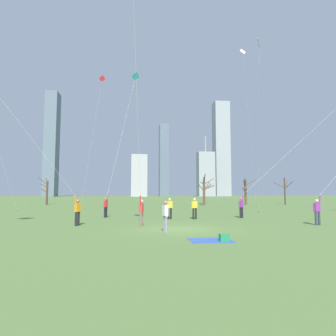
% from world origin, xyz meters
% --- Properties ---
extents(ground_plane, '(400.00, 400.00, 0.00)m').
position_xyz_m(ground_plane, '(0.00, 0.00, 0.00)').
color(ground_plane, '#5B7A3D').
extents(kite_flyer_far_back_teal, '(2.89, 4.32, 14.10)m').
position_xyz_m(kite_flyer_far_back_teal, '(-4.65, 8.59, 2.36)').
color(kite_flyer_far_back_teal, black).
rests_on(kite_flyer_far_back_teal, ground).
extents(kite_flyer_midfield_left_purple, '(1.49, 8.95, 17.44)m').
position_xyz_m(kite_flyer_midfield_left_purple, '(-2.41, -0.62, 5.06)').
color(kite_flyer_midfield_left_purple, '#726656').
rests_on(kite_flyer_midfield_left_purple, ground).
extents(kite_flyer_midfield_right_blue, '(6.44, 4.78, 10.61)m').
position_xyz_m(kite_flyer_midfield_right_blue, '(-7.26, 1.38, 2.84)').
color(kite_flyer_midfield_right_blue, black).
rests_on(kite_flyer_midfield_right_blue, ground).
extents(kite_flyer_foreground_left_green, '(16.96, 2.66, 15.48)m').
position_xyz_m(kite_flyer_foreground_left_green, '(8.85, 6.79, 3.40)').
color(kite_flyer_foreground_left_green, black).
rests_on(kite_flyer_foreground_left_green, ground).
extents(bystander_strolling_midfield, '(0.29, 0.49, 1.62)m').
position_xyz_m(bystander_strolling_midfield, '(-1.02, -1.35, 0.90)').
color(bystander_strolling_midfield, gray).
rests_on(bystander_strolling_midfield, ground).
extents(bystander_watching_nearby, '(0.49, 0.29, 1.62)m').
position_xyz_m(bystander_watching_nearby, '(2.05, 5.84, 0.90)').
color(bystander_watching_nearby, black).
rests_on(bystander_watching_nearby, ground).
extents(bystander_far_off_by_trees, '(0.48, 0.31, 1.62)m').
position_xyz_m(bystander_far_off_by_trees, '(0.14, 6.05, 0.90)').
color(bystander_far_off_by_trees, black).
rests_on(bystander_far_off_by_trees, ground).
extents(distant_kite_high_overhead_pink, '(2.56, 6.39, 15.85)m').
position_xyz_m(distant_kite_high_overhead_pink, '(8.42, 7.67, 14.07)').
color(distant_kite_high_overhead_pink, pink).
rests_on(distant_kite_high_overhead_pink, ground).
extents(distant_kite_low_near_trees_red, '(2.40, 2.53, 17.08)m').
position_xyz_m(distant_kite_low_near_trees_red, '(-6.97, 20.12, 14.90)').
color(distant_kite_low_near_trees_red, red).
rests_on(distant_kite_low_near_trees_red, ground).
extents(distant_kite_drifting_right_white, '(3.01, 2.09, 24.69)m').
position_xyz_m(distant_kite_drifting_right_white, '(14.40, 25.74, 22.02)').
color(distant_kite_drifting_right_white, white).
rests_on(distant_kite_drifting_right_white, ground).
extents(picnic_spot, '(1.82, 1.43, 0.31)m').
position_xyz_m(picnic_spot, '(0.92, -4.16, 0.09)').
color(picnic_spot, '#3359B2').
rests_on(picnic_spot, ground).
extents(bare_tree_rightmost, '(1.74, 1.76, 4.62)m').
position_xyz_m(bare_tree_rightmost, '(-17.33, 35.06, 2.34)').
color(bare_tree_rightmost, '#4C3828').
rests_on(bare_tree_rightmost, ground).
extents(bare_tree_far_right_edge, '(2.89, 1.97, 4.52)m').
position_xyz_m(bare_tree_far_right_edge, '(16.29, 30.86, 2.32)').
color(bare_tree_far_right_edge, brown).
rests_on(bare_tree_far_right_edge, ground).
extents(bare_tree_leftmost, '(2.32, 2.60, 4.59)m').
position_xyz_m(bare_tree_leftmost, '(22.95, 30.17, 2.47)').
color(bare_tree_leftmost, '#4C3828').
rests_on(bare_tree_leftmost, ground).
extents(bare_tree_center, '(1.77, 3.33, 5.03)m').
position_xyz_m(bare_tree_center, '(8.84, 29.79, 2.38)').
color(bare_tree_center, brown).
rests_on(bare_tree_center, ground).
extents(bare_tree_right_of_center, '(3.06, 2.67, 4.84)m').
position_xyz_m(bare_tree_right_of_center, '(10.16, 34.94, 2.67)').
color(bare_tree_right_of_center, brown).
rests_on(bare_tree_right_of_center, ground).
extents(skyline_wide_slab, '(8.35, 7.84, 22.15)m').
position_xyz_m(skyline_wide_slab, '(0.32, 137.17, 11.08)').
color(skyline_wide_slab, '#B2B2B7').
rests_on(skyline_wide_slab, ground).
extents(skyline_short_annex, '(8.91, 8.37, 56.88)m').
position_xyz_m(skyline_short_annex, '(49.89, 150.69, 28.44)').
color(skyline_short_annex, '#9EA3AD').
rests_on(skyline_short_annex, ground).
extents(skyline_mid_tower_left, '(6.36, 9.04, 57.09)m').
position_xyz_m(skyline_mid_tower_left, '(-47.20, 145.41, 28.55)').
color(skyline_mid_tower_left, slate).
rests_on(skyline_mid_tower_left, ground).
extents(skyline_squat_block, '(5.40, 8.38, 43.65)m').
position_xyz_m(skyline_squat_block, '(15.60, 157.12, 21.82)').
color(skyline_squat_block, slate).
rests_on(skyline_squat_block, ground).
extents(skyline_mid_tower_right, '(9.35, 7.07, 34.39)m').
position_xyz_m(skyline_mid_tower_right, '(38.07, 142.90, 12.56)').
color(skyline_mid_tower_right, '#9EA3AD').
rests_on(skyline_mid_tower_right, ground).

